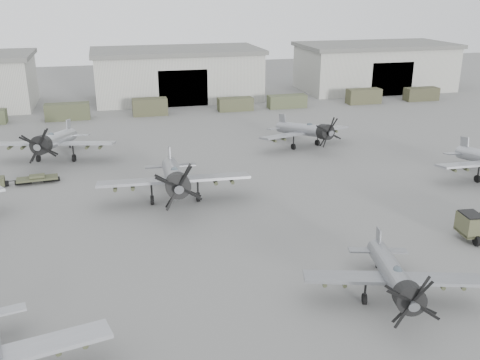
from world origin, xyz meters
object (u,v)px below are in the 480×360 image
object	(u,v)px
aircraft_near_1	(394,277)
aircraft_far_0	(54,141)
tug_trailer	(11,181)
aircraft_mid_1	(174,177)
aircraft_far_1	(307,130)

from	to	relation	value
aircraft_near_1	aircraft_far_0	world-z (taller)	aircraft_far_0
aircraft_near_1	tug_trailer	size ratio (longest dim) A/B	1.59
aircraft_far_0	tug_trailer	xyz separation A→B (m)	(-3.79, -7.00, -1.91)
aircraft_near_1	aircraft_mid_1	world-z (taller)	aircraft_mid_1
aircraft_mid_1	tug_trailer	world-z (taller)	aircraft_mid_1
aircraft_far_1	tug_trailer	world-z (taller)	aircraft_far_1
aircraft_mid_1	tug_trailer	bearing A→B (deg)	153.83
aircraft_mid_1	tug_trailer	xyz separation A→B (m)	(-15.32, 8.64, -2.01)
aircraft_mid_1	aircraft_far_1	world-z (taller)	aircraft_mid_1
aircraft_far_0	aircraft_mid_1	bearing A→B (deg)	-40.58
aircraft_far_0	tug_trailer	distance (m)	8.19
aircraft_near_1	aircraft_far_0	bearing A→B (deg)	138.79
aircraft_far_0	tug_trailer	bearing A→B (deg)	-105.40
aircraft_near_1	aircraft_far_1	xyz separation A→B (m)	(7.23, 34.00, 0.18)
aircraft_near_1	aircraft_far_1	bearing A→B (deg)	94.65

